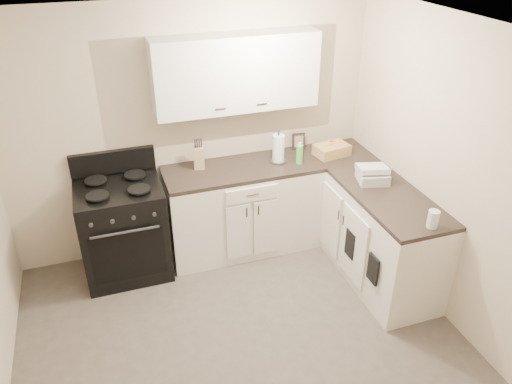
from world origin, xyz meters
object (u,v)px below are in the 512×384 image
object	(u,v)px
stove	(124,231)
knife_block	(199,158)
paper_towel	(278,149)
countertop_grill	(373,177)
wicker_basket	(332,150)

from	to	relation	value
stove	knife_block	bearing A→B (deg)	9.68
stove	knife_block	world-z (taller)	knife_block
stove	paper_towel	distance (m)	1.70
knife_block	countertop_grill	bearing A→B (deg)	-15.98
countertop_grill	knife_block	bearing A→B (deg)	166.12
stove	wicker_basket	world-z (taller)	wicker_basket
paper_towel	countertop_grill	xyz separation A→B (m)	(0.68, -0.68, -0.09)
knife_block	paper_towel	distance (m)	0.79
paper_towel	wicker_basket	distance (m)	0.58
countertop_grill	wicker_basket	bearing A→B (deg)	113.46
countertop_grill	paper_towel	bearing A→B (deg)	149.43
stove	wicker_basket	distance (m)	2.22
stove	wicker_basket	bearing A→B (deg)	-0.04
stove	paper_towel	size ratio (longest dim) A/B	3.36
knife_block	countertop_grill	xyz separation A→B (m)	(1.46, -0.78, -0.06)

